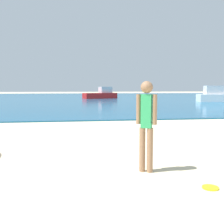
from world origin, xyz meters
TOP-DOWN VIEW (x-y plane):
  - water at (0.00, 42.17)m, footprint 160.00×60.00m
  - person_standing at (0.24, 4.33)m, footprint 0.35×0.23m
  - frisbee at (1.00, 3.35)m, footprint 0.25×0.25m
  - boat_near at (14.58, 26.88)m, footprint 5.17×2.25m
  - boat_far at (3.07, 37.73)m, footprint 4.93×3.03m

SIDE VIEW (x-z plane):
  - frisbee at x=1.00m, z-range 0.00..0.03m
  - water at x=0.00m, z-range 0.00..0.06m
  - boat_far at x=3.07m, z-range -0.19..1.41m
  - boat_near at x=14.58m, z-range -0.20..1.50m
  - person_standing at x=0.24m, z-range 0.12..1.80m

